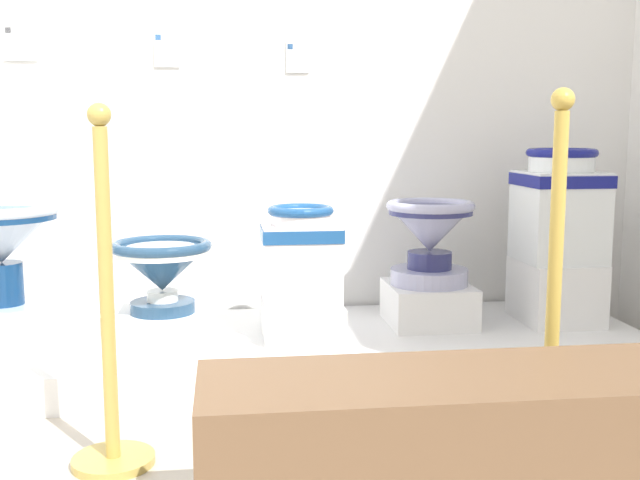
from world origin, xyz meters
TOP-DOWN VIEW (x-y plane):
  - display_platform at (1.61, 2.26)m, footprint 2.75×0.89m
  - plinth_block_central_ornate at (0.51, 2.21)m, footprint 0.40×0.29m
  - antique_toilet_central_ornate at (0.51, 2.21)m, footprint 0.42×0.42m
  - plinth_block_pale_glazed at (1.09, 2.22)m, footprint 0.34×0.35m
  - antique_toilet_pale_glazed at (1.09, 2.22)m, footprint 0.38×0.38m
  - plinth_block_slender_white at (1.62, 2.26)m, footprint 0.31×0.39m
  - antique_toilet_slender_white at (1.62, 2.26)m, footprint 0.31×0.26m
  - plinth_block_rightmost at (2.16, 2.35)m, footprint 0.34×0.36m
  - antique_toilet_rightmost at (2.16, 2.35)m, footprint 0.36×0.36m
  - plinth_block_leftmost at (2.70, 2.33)m, footprint 0.30×0.35m
  - antique_toilet_leftmost at (2.70, 2.33)m, footprint 0.32×0.33m
  - info_placard_first at (0.49, 2.72)m, footprint 0.14×0.01m
  - info_placard_second at (1.09, 2.72)m, footprint 0.11×0.01m
  - info_placard_third at (1.65, 2.72)m, footprint 0.10×0.01m
  - stanchion_post_near_left at (1.00, 1.43)m, footprint 0.23×0.23m
  - stanchion_post_near_right at (2.23, 1.32)m, footprint 0.25×0.25m
  - museum_bench at (1.85, 0.91)m, footprint 1.19×0.36m

SIDE VIEW (x-z plane):
  - display_platform at x=1.61m, z-range 0.00..0.13m
  - plinth_block_pale_glazed at x=1.09m, z-range 0.13..0.25m
  - plinth_block_central_ornate at x=0.51m, z-range 0.13..0.25m
  - plinth_block_slender_white at x=1.62m, z-range 0.13..0.26m
  - museum_bench at x=1.85m, z-range 0.00..0.40m
  - plinth_block_rightmost at x=2.16m, z-range 0.13..0.30m
  - plinth_block_leftmost at x=2.70m, z-range 0.13..0.39m
  - stanchion_post_near_right at x=2.23m, z-range -0.20..0.84m
  - stanchion_post_near_left at x=1.00m, z-range -0.18..0.83m
  - antique_toilet_pale_glazed at x=1.09m, z-range 0.29..0.56m
  - antique_toilet_slender_white at x=1.62m, z-range 0.27..0.65m
  - antique_toilet_rightmost at x=2.16m, z-range 0.34..0.68m
  - antique_toilet_central_ornate at x=0.51m, z-range 0.33..0.74m
  - antique_toilet_leftmost at x=2.70m, z-range 0.40..0.86m
  - info_placard_third at x=1.65m, z-range 1.18..1.32m
  - info_placard_second at x=1.09m, z-range 1.20..1.35m
  - info_placard_first at x=0.49m, z-range 1.22..1.37m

